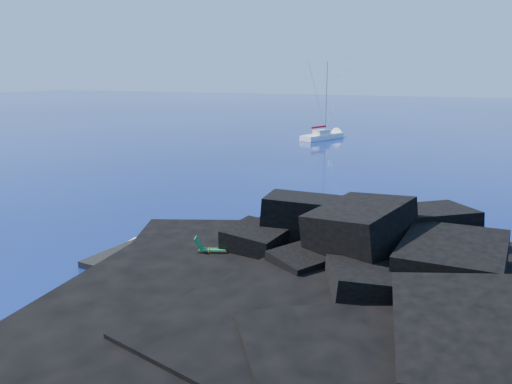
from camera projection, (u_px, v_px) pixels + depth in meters
ground at (105, 255)px, 27.99m from camera, size 400.00×400.00×0.00m
headland at (346, 273)px, 25.55m from camera, size 24.00×24.00×3.60m
beach at (178, 264)px, 26.67m from camera, size 9.08×6.86×0.70m
surf_foam at (225, 240)px, 30.47m from camera, size 10.00×8.00×0.06m
sailboat at (323, 139)px, 76.41m from camera, size 6.18×11.17×11.61m
deck_chair at (213, 246)px, 26.74m from camera, size 1.84×1.31×1.16m
towel at (204, 262)px, 26.00m from camera, size 2.04×1.33×0.05m
sunbather at (204, 259)px, 25.97m from camera, size 1.70×0.80×0.22m
marker_cone at (209, 252)px, 26.62m from camera, size 0.50×0.50×0.61m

